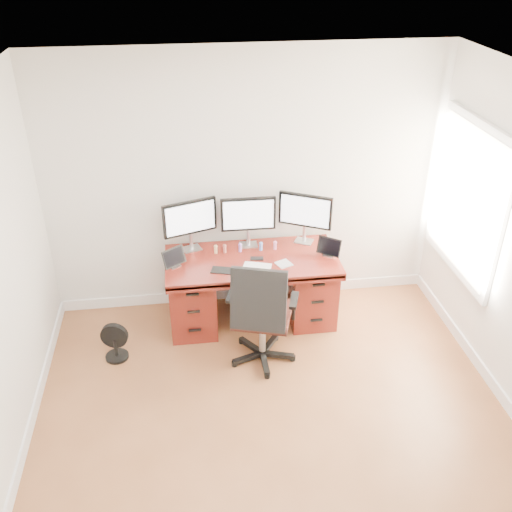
{
  "coord_description": "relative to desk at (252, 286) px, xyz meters",
  "views": [
    {
      "loc": [
        -0.62,
        -3.0,
        3.6
      ],
      "look_at": [
        0.0,
        1.5,
        0.95
      ],
      "focal_mm": 40.0,
      "sensor_mm": 36.0,
      "label": 1
    }
  ],
  "objects": [
    {
      "name": "figurine_pink",
      "position": [
        0.26,
        0.12,
        0.4
      ],
      "size": [
        0.04,
        0.04,
        0.1
      ],
      "color": "pink",
      "rests_on": "desk"
    },
    {
      "name": "figurine_purple",
      "position": [
        -0.1,
        0.12,
        0.4
      ],
      "size": [
        0.04,
        0.04,
        0.1
      ],
      "color": "#A270DA",
      "rests_on": "desk"
    },
    {
      "name": "floor_fan",
      "position": [
        -1.36,
        -0.45,
        -0.22
      ],
      "size": [
        0.26,
        0.22,
        0.38
      ],
      "rotation": [
        0.0,
        0.0,
        -0.19
      ],
      "color": "black",
      "rests_on": "ground"
    },
    {
      "name": "trackpad",
      "position": [
        0.29,
        -0.18,
        0.35
      ],
      "size": [
        0.18,
        0.18,
        0.01
      ],
      "primitive_type": "cube",
      "rotation": [
        0.0,
        0.0,
        0.41
      ],
      "color": "silver",
      "rests_on": "desk"
    },
    {
      "name": "figurine_brown",
      "position": [
        -0.25,
        0.12,
        0.4
      ],
      "size": [
        0.04,
        0.04,
        0.1
      ],
      "color": "brown",
      "rests_on": "desk"
    },
    {
      "name": "phone",
      "position": [
        0.05,
        -0.05,
        0.35
      ],
      "size": [
        0.13,
        0.08,
        0.01
      ],
      "primitive_type": "cube",
      "rotation": [
        0.0,
        0.0,
        -0.14
      ],
      "color": "black",
      "rests_on": "desk"
    },
    {
      "name": "office_chair",
      "position": [
        0.0,
        -0.69,
        -0.04
      ],
      "size": [
        0.74,
        0.74,
        1.11
      ],
      "rotation": [
        0.0,
        0.0,
        -0.3
      ],
      "color": "black",
      "rests_on": "ground"
    },
    {
      "name": "monitor_center",
      "position": [
        -0.0,
        0.24,
        0.68
      ],
      "size": [
        0.55,
        0.14,
        0.53
      ],
      "rotation": [
        0.0,
        0.0,
        -0.01
      ],
      "color": "silver",
      "rests_on": "desk"
    },
    {
      "name": "tablet_right",
      "position": [
        0.76,
        -0.08,
        0.43
      ],
      "size": [
        0.23,
        0.2,
        0.19
      ],
      "rotation": [
        0.0,
        0.0,
        -0.64
      ],
      "color": "silver",
      "rests_on": "desk"
    },
    {
      "name": "ground",
      "position": [
        0.0,
        -1.83,
        -0.4
      ],
      "size": [
        4.5,
        4.5,
        0.0
      ],
      "primitive_type": "plane",
      "color": "brown",
      "rests_on": "ground"
    },
    {
      "name": "tablet_left",
      "position": [
        -0.76,
        -0.08,
        0.43
      ],
      "size": [
        0.24,
        0.19,
        0.19
      ],
      "rotation": [
        0.0,
        0.0,
        0.61
      ],
      "color": "silver",
      "rests_on": "desk"
    },
    {
      "name": "keyboard",
      "position": [
        0.03,
        -0.19,
        0.36
      ],
      "size": [
        0.29,
        0.19,
        0.01
      ],
      "primitive_type": "cube",
      "rotation": [
        0.0,
        0.0,
        -0.31
      ],
      "color": "white",
      "rests_on": "desk"
    },
    {
      "name": "back_wall",
      "position": [
        0.0,
        0.42,
        0.95
      ],
      "size": [
        4.0,
        0.1,
        2.7
      ],
      "primitive_type": "cube",
      "color": "white",
      "rests_on": "ground"
    },
    {
      "name": "desk",
      "position": [
        0.0,
        0.0,
        0.0
      ],
      "size": [
        1.7,
        0.8,
        0.75
      ],
      "color": "#601A13",
      "rests_on": "ground"
    },
    {
      "name": "drawing_tablet",
      "position": [
        -0.32,
        -0.22,
        0.35
      ],
      "size": [
        0.22,
        0.17,
        0.01
      ],
      "primitive_type": "cube",
      "rotation": [
        0.0,
        0.0,
        -0.27
      ],
      "color": "black",
      "rests_on": "desk"
    },
    {
      "name": "monitor_right",
      "position": [
        0.58,
        0.24,
        0.68
      ],
      "size": [
        0.5,
        0.29,
        0.53
      ],
      "rotation": [
        0.0,
        0.0,
        -0.49
      ],
      "color": "silver",
      "rests_on": "desk"
    },
    {
      "name": "figurine_yellow",
      "position": [
        -0.34,
        0.12,
        0.4
      ],
      "size": [
        0.04,
        0.04,
        0.1
      ],
      "color": "tan",
      "rests_on": "desk"
    },
    {
      "name": "figurine_blue",
      "position": [
        0.11,
        0.12,
        0.4
      ],
      "size": [
        0.04,
        0.04,
        0.1
      ],
      "color": "#618CEA",
      "rests_on": "desk"
    },
    {
      "name": "monitor_left",
      "position": [
        -0.58,
        0.24,
        0.68
      ],
      "size": [
        0.53,
        0.21,
        0.53
      ],
      "rotation": [
        0.0,
        0.0,
        0.33
      ],
      "color": "silver",
      "rests_on": "desk"
    }
  ]
}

